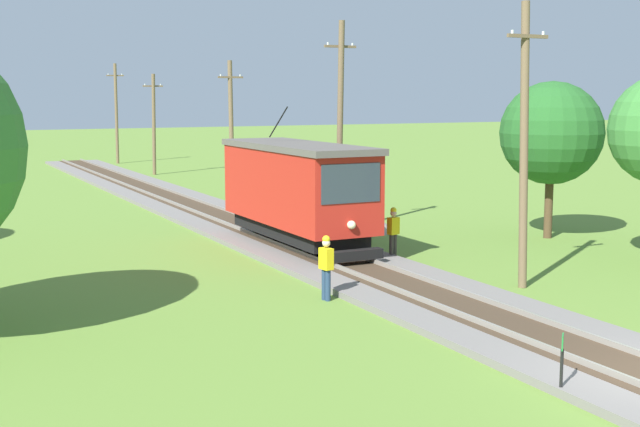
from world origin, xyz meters
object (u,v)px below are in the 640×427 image
at_px(utility_pole_near_tram, 524,143).
at_px(utility_pole_distant, 154,123).
at_px(utility_pole_horizon, 116,113).
at_px(track_worker, 326,265).
at_px(trackside_signal_marker, 562,362).
at_px(utility_pole_mid, 340,125).
at_px(red_tram, 297,189).
at_px(tree_right_near, 551,133).
at_px(utility_pole_far, 231,128).
at_px(gravel_pile, 358,216).
at_px(second_worker, 393,231).

xyz_separation_m(utility_pole_near_tram, utility_pole_distant, (0.00, 38.56, -0.57)).
distance_m(utility_pole_horizon, track_worker, 49.01).
bearing_deg(trackside_signal_marker, utility_pole_mid, 74.21).
relative_size(red_tram, utility_pole_mid, 1.01).
bearing_deg(tree_right_near, utility_pole_mid, 142.35).
relative_size(red_tram, track_worker, 4.79).
xyz_separation_m(utility_pole_horizon, trackside_signal_marker, (-5.24, -57.02, -3.45)).
xyz_separation_m(utility_pole_far, trackside_signal_marker, (-5.24, -30.86, -3.10)).
distance_m(utility_pole_mid, utility_pole_far, 12.33).
xyz_separation_m(red_tram, utility_pole_near_tram, (3.24, -8.28, 1.97)).
bearing_deg(utility_pole_mid, track_worker, -119.83).
relative_size(utility_pole_distant, utility_pole_horizon, 0.87).
bearing_deg(track_worker, tree_right_near, -166.91).
relative_size(utility_pole_horizon, tree_right_near, 1.33).
xyz_separation_m(gravel_pile, second_worker, (-1.88, -5.76, 0.36)).
bearing_deg(utility_pole_near_tram, trackside_signal_marker, -125.28).
bearing_deg(utility_pole_mid, utility_pole_far, 90.00).
bearing_deg(utility_pole_distant, utility_pole_horizon, 90.00).
bearing_deg(red_tram, track_worker, -109.33).
height_order(utility_pole_mid, utility_pole_horizon, utility_pole_mid).
bearing_deg(utility_pole_horizon, tree_right_near, -81.49).
bearing_deg(track_worker, utility_pole_far, -113.75).
bearing_deg(utility_pole_far, utility_pole_mid, -90.00).
bearing_deg(red_tram, tree_right_near, -12.55).
relative_size(red_tram, second_worker, 4.79).
xyz_separation_m(trackside_signal_marker, second_worker, (4.09, 12.53, 0.32)).
relative_size(utility_pole_horizon, second_worker, 4.51).
bearing_deg(utility_pole_near_tram, red_tram, 111.40).
bearing_deg(gravel_pile, trackside_signal_marker, -108.08).
relative_size(utility_pole_far, second_worker, 4.11).
height_order(utility_pole_horizon, gravel_pile, utility_pole_horizon).
bearing_deg(utility_pole_far, trackside_signal_marker, -99.64).
relative_size(utility_pole_near_tram, utility_pole_horizon, 1.01).
xyz_separation_m(utility_pole_mid, gravel_pile, (0.73, -0.25, -3.69)).
bearing_deg(red_tram, utility_pole_horizon, 85.51).
xyz_separation_m(red_tram, utility_pole_horizon, (3.24, 41.34, 1.93)).
bearing_deg(gravel_pile, utility_pole_near_tram, -93.83).
bearing_deg(utility_pole_distant, second_worker, -91.97).
xyz_separation_m(utility_pole_distant, track_worker, (-5.78, -37.52, -2.60)).
distance_m(red_tram, second_worker, 3.97).
bearing_deg(utility_pole_near_tram, utility_pole_mid, 90.00).
height_order(utility_pole_far, gravel_pile, utility_pole_far).
distance_m(utility_pole_mid, utility_pole_horizon, 38.48).
distance_m(gravel_pile, tree_right_near, 8.25).
distance_m(utility_pole_near_tram, utility_pole_far, 23.45).
distance_m(utility_pole_mid, tree_right_near, 8.23).
bearing_deg(utility_pole_distant, tree_right_near, -78.66).
relative_size(red_tram, gravel_pile, 2.85).
xyz_separation_m(track_worker, tree_right_near, (12.29, 5.06, 3.08)).
relative_size(utility_pole_distant, tree_right_near, 1.15).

